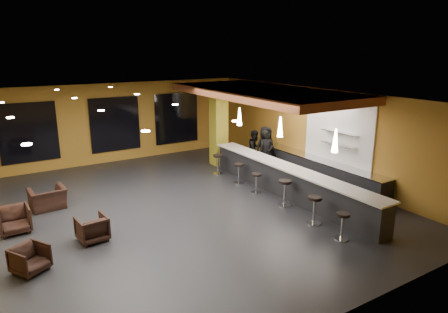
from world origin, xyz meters
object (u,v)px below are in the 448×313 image
armchair_a (30,259)px  bar_stool_4 (239,171)px  bar_counter (288,182)px  bar_stool_1 (314,206)px  armchair_d (48,198)px  pendant_0 (335,141)px  pendant_2 (239,117)px  bar_stool_2 (285,189)px  bar_stool_3 (256,180)px  bar_stool_0 (342,223)px  staff_c (265,148)px  bar_stool_5 (218,162)px  column (219,125)px  staff_a (266,152)px  armchair_b (92,228)px  staff_b (255,149)px  pendant_1 (280,127)px  armchair_c (14,220)px

armchair_a → bar_stool_4: bar_stool_4 is taller
bar_counter → bar_stool_1: bar_counter is taller
armchair_d → bar_stool_4: size_ratio=1.38×
pendant_0 → pendant_2: (0.00, 5.00, 0.00)m
pendant_2 → bar_stool_1: bearing=-99.3°
bar_stool_2 → bar_stool_3: bar_stool_2 is taller
pendant_0 → bar_stool_2: pendant_0 is taller
bar_stool_0 → bar_stool_4: bar_stool_4 is taller
pendant_2 → armchair_a: (-8.20, -3.67, -2.03)m
pendant_0 → staff_c: pendant_0 is taller
bar_stool_4 → bar_stool_5: (-0.09, 1.38, 0.03)m
column → staff_a: 2.49m
pendant_0 → armchair_b: 7.23m
armchair_a → armchair_b: (1.60, 0.83, 0.02)m
staff_b → armchair_d: bearing=165.2°
column → staff_b: column is taller
column → pendant_0: 6.63m
column → staff_a: (0.96, -2.12, -0.86)m
pendant_1 → staff_c: bearing=62.7°
pendant_2 → bar_stool_4: size_ratio=0.91×
armchair_b → bar_stool_4: (5.91, 1.83, 0.15)m
bar_stool_1 → bar_stool_4: bar_stool_1 is taller
bar_counter → armchair_b: 6.60m
pendant_1 → armchair_d: size_ratio=0.66×
staff_b → bar_stool_5: bearing=164.0°
bar_stool_3 → staff_c: bearing=46.3°
staff_a → bar_stool_0: (-1.89, -5.77, -0.40)m
bar_stool_4 → bar_stool_0: bearing=-92.6°
bar_stool_3 → bar_stool_4: bar_stool_4 is taller
bar_counter → bar_stool_2: (-0.68, -0.65, 0.05)m
column → armchair_a: size_ratio=5.00×
armchair_b → bar_stool_0: 6.64m
bar_stool_1 → armchair_a: bearing=168.5°
bar_stool_3 → armchair_a: bearing=-168.8°
staff_c → bar_stool_0: staff_c is taller
pendant_1 → staff_b: (1.07, 2.88, -1.54)m
armchair_c → bar_stool_0: bar_stool_0 is taller
pendant_1 → bar_stool_3: size_ratio=0.98×
bar_stool_2 → bar_stool_3: (-0.07, 1.45, -0.10)m
column → armchair_d: bearing=-168.6°
staff_a → bar_counter: bearing=-102.5°
bar_stool_4 → bar_stool_5: size_ratio=0.94×
staff_c → bar_stool_0: (-2.14, -6.15, -0.44)m
armchair_d → bar_stool_2: bearing=146.2°
pendant_2 → bar_stool_4: 2.22m
pendant_0 → bar_stool_1: (-0.85, -0.17, -1.81)m
armchair_d → pendant_0: bearing=140.8°
pendant_0 → bar_stool_1: bearing=-168.6°
pendant_1 → armchair_a: 8.53m
pendant_1 → bar_stool_5: 3.49m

